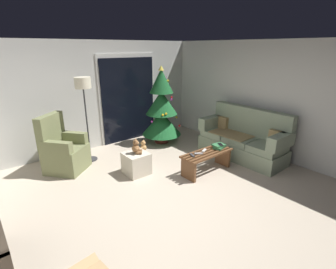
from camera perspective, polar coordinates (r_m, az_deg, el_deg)
name	(u,v)px	position (r m, az deg, el deg)	size (l,w,h in m)	color
ground_plane	(176,200)	(4.25, 1.83, -14.49)	(7.00, 7.00, 0.00)	#B2A38E
wall_back	(91,96)	(6.28, -16.84, 8.19)	(5.72, 0.12, 2.50)	beige
wall_right	(278,101)	(5.94, 23.47, 6.85)	(0.12, 6.00, 2.50)	beige
patio_door_frame	(128,98)	(6.66, -8.86, 8.04)	(1.60, 0.02, 2.20)	silver
patio_door_glass	(129,100)	(6.65, -8.75, 7.59)	(1.50, 0.02, 2.10)	black
couch	(243,139)	(5.90, 16.55, -1.04)	(0.80, 1.95, 1.08)	gray
coffee_table	(207,159)	(5.05, 8.67, -5.39)	(1.10, 0.40, 0.42)	brown
remote_graphite	(192,155)	(4.80, 5.44, -4.65)	(0.04, 0.16, 0.02)	#333338
remote_white	(204,150)	(5.04, 8.10, -3.56)	(0.04, 0.16, 0.02)	silver
remote_silver	(199,154)	(4.88, 6.87, -4.26)	(0.04, 0.16, 0.02)	#ADADB2
book_stack	(219,146)	(5.23, 11.35, -2.57)	(0.28, 0.23, 0.08)	#337042
cell_phone	(220,144)	(5.21, 11.66, -2.17)	(0.07, 0.14, 0.01)	black
christmas_tree	(161,110)	(6.38, -1.47, 5.58)	(0.99, 0.99, 1.94)	#4C1E19
armchair	(63,151)	(5.43, -22.39, -3.46)	(0.96, 0.96, 1.13)	olive
floor_lamp	(84,91)	(5.44, -18.40, 9.20)	(0.32, 0.32, 1.78)	#2D2D30
ottoman	(136,163)	(4.99, -7.09, -6.43)	(0.44, 0.44, 0.42)	beige
teddy_bear_chestnut	(136,147)	(4.86, -7.12, -2.89)	(0.22, 0.21, 0.29)	brown
teddy_bear_honey_by_tree	(143,147)	(6.02, -5.63, -2.76)	(0.21, 0.22, 0.29)	tan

